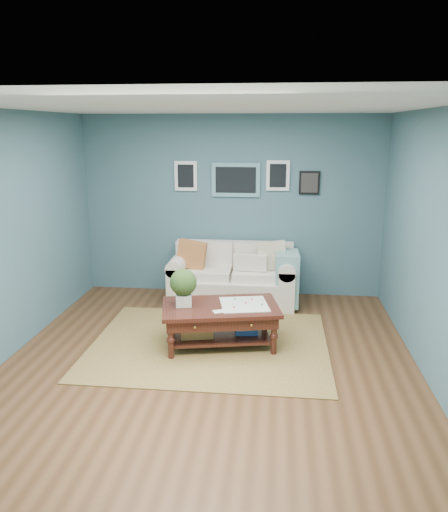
# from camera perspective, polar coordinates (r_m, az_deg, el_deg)

# --- Properties ---
(room_shell) EXTENTS (5.00, 5.02, 2.70)m
(room_shell) POSITION_cam_1_polar(r_m,az_deg,el_deg) (5.17, -1.68, 1.70)
(room_shell) COLOR brown
(room_shell) RESTS_ON ground
(area_rug) EXTENTS (2.77, 2.22, 0.01)m
(area_rug) POSITION_cam_1_polar(r_m,az_deg,el_deg) (6.01, -1.68, -10.05)
(area_rug) COLOR brown
(area_rug) RESTS_ON ground
(loveseat) EXTENTS (1.85, 0.84, 0.95)m
(loveseat) POSITION_cam_1_polar(r_m,az_deg,el_deg) (7.29, 1.62, -2.40)
(loveseat) COLOR beige
(loveseat) RESTS_ON ground
(coffee_table) EXTENTS (1.47, 1.04, 0.93)m
(coffee_table) POSITION_cam_1_polar(r_m,az_deg,el_deg) (5.84, -1.12, -6.47)
(coffee_table) COLOR black
(coffee_table) RESTS_ON ground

